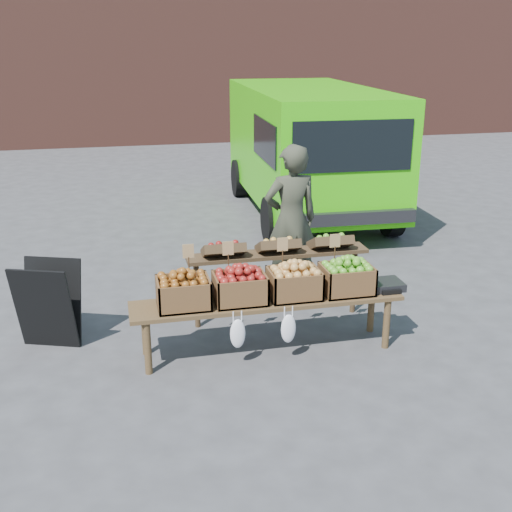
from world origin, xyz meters
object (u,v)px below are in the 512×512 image
object	(u,v)px
delivery_van	(308,152)
back_table	(277,276)
crate_golden_apples	(183,293)
crate_green_apples	(347,279)
vendor	(291,220)
chalkboard_sign	(48,304)
display_bench	(267,325)
crate_russet_pears	(240,288)
crate_red_apples	(294,284)
weighing_scale	(385,285)

from	to	relation	value
delivery_van	back_table	bearing A→B (deg)	-109.30
crate_golden_apples	crate_green_apples	distance (m)	1.65
vendor	chalkboard_sign	size ratio (longest dim) A/B	2.02
back_table	display_bench	distance (m)	0.81
crate_russet_pears	crate_green_apples	size ratio (longest dim) A/B	1.00
back_table	display_bench	world-z (taller)	back_table
chalkboard_sign	crate_red_apples	bearing A→B (deg)	6.06
delivery_van	display_bench	bearing A→B (deg)	-109.43
crate_russet_pears	crate_green_apples	world-z (taller)	same
vendor	display_bench	xyz separation A→B (m)	(-0.66, -1.49, -0.64)
weighing_scale	vendor	bearing A→B (deg)	111.57
chalkboard_sign	display_bench	bearing A→B (deg)	4.31
crate_red_apples	crate_green_apples	world-z (taller)	same
delivery_van	crate_red_apples	bearing A→B (deg)	-106.62
crate_russet_pears	crate_red_apples	distance (m)	0.55
chalkboard_sign	crate_russet_pears	size ratio (longest dim) A/B	1.82
delivery_van	weighing_scale	distance (m)	5.02
vendor	crate_russet_pears	world-z (taller)	vendor
chalkboard_sign	crate_red_apples	world-z (taller)	chalkboard_sign
crate_golden_apples	weighing_scale	world-z (taller)	crate_golden_apples
delivery_van	weighing_scale	bearing A→B (deg)	-95.96
chalkboard_sign	back_table	xyz separation A→B (m)	(2.43, 0.11, 0.06)
chalkboard_sign	back_table	world-z (taller)	back_table
delivery_van	back_table	size ratio (longest dim) A/B	2.33
crate_green_apples	vendor	bearing A→B (deg)	96.33
vendor	weighing_scale	distance (m)	1.64
back_table	crate_russet_pears	xyz separation A→B (m)	(-0.57, -0.72, 0.19)
vendor	crate_green_apples	xyz separation A→B (m)	(0.17, -1.49, -0.21)
crate_red_apples	vendor	bearing A→B (deg)	75.59
crate_green_apples	crate_russet_pears	bearing A→B (deg)	180.00
delivery_van	vendor	xyz separation A→B (m)	(-1.28, -3.45, -0.17)
display_bench	weighing_scale	xyz separation A→B (m)	(1.25, 0.00, 0.33)
chalkboard_sign	crate_green_apples	bearing A→B (deg)	8.64
vendor	crate_golden_apples	world-z (taller)	vendor
crate_green_apples	weighing_scale	xyz separation A→B (m)	(0.43, 0.00, -0.10)
delivery_van	crate_russet_pears	xyz separation A→B (m)	(-2.22, -4.95, -0.39)
delivery_van	display_bench	distance (m)	5.38
crate_green_apples	chalkboard_sign	bearing A→B (deg)	168.27
vendor	display_bench	size ratio (longest dim) A/B	0.68
weighing_scale	display_bench	bearing A→B (deg)	180.00
back_table	display_bench	size ratio (longest dim) A/B	0.78
vendor	weighing_scale	xyz separation A→B (m)	(0.59, -1.49, -0.31)
weighing_scale	delivery_van	bearing A→B (deg)	82.05
delivery_van	weighing_scale	world-z (taller)	delivery_van
crate_golden_apples	vendor	bearing A→B (deg)	45.21
back_table	display_bench	xyz separation A→B (m)	(-0.29, -0.72, -0.24)
back_table	weighing_scale	distance (m)	1.20
delivery_van	chalkboard_sign	distance (m)	5.98
display_bench	weighing_scale	size ratio (longest dim) A/B	7.94
crate_russet_pears	weighing_scale	bearing A→B (deg)	0.00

